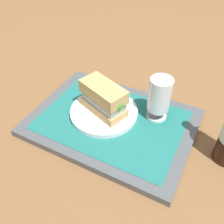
{
  "coord_description": "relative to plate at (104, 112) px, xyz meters",
  "views": [
    {
      "loc": [
        0.23,
        -0.44,
        0.51
      ],
      "look_at": [
        0.0,
        0.0,
        0.05
      ],
      "focal_mm": 40.18,
      "sensor_mm": 36.0,
      "label": 1
    }
  ],
  "objects": [
    {
      "name": "placemat",
      "position": [
        0.03,
        -0.01,
        -0.01
      ],
      "size": [
        0.38,
        0.27,
        0.0
      ],
      "primitive_type": "cube",
      "color": "#1E6B66",
      "rests_on": "tray"
    },
    {
      "name": "ground_plane",
      "position": [
        0.03,
        -0.01,
        -0.03
      ],
      "size": [
        3.0,
        3.0,
        0.0
      ],
      "primitive_type": "plane",
      "color": "brown"
    },
    {
      "name": "beer_glass",
      "position": [
        0.13,
        0.06,
        0.06
      ],
      "size": [
        0.06,
        0.06,
        0.12
      ],
      "color": "silver",
      "rests_on": "placemat"
    },
    {
      "name": "plate",
      "position": [
        0.0,
        0.0,
        0.0
      ],
      "size": [
        0.19,
        0.19,
        0.01
      ],
      "primitive_type": "cylinder",
      "color": "white",
      "rests_on": "placemat"
    },
    {
      "name": "tray",
      "position": [
        0.03,
        -0.01,
        -0.02
      ],
      "size": [
        0.44,
        0.32,
        0.02
      ],
      "primitive_type": "cube",
      "color": "#4C5156",
      "rests_on": "ground_plane"
    },
    {
      "name": "sandwich",
      "position": [
        0.0,
        -0.0,
        0.05
      ],
      "size": [
        0.14,
        0.11,
        0.08
      ],
      "rotation": [
        0.0,
        0.0,
        -0.35
      ],
      "color": "tan",
      "rests_on": "plate"
    }
  ]
}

